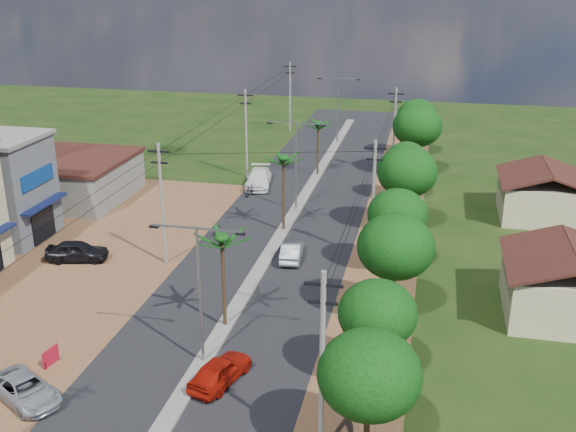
% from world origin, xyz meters
% --- Properties ---
extents(ground, '(160.00, 160.00, 0.00)m').
position_xyz_m(ground, '(0.00, 0.00, 0.00)').
color(ground, black).
rests_on(ground, ground).
extents(road, '(12.00, 110.00, 0.04)m').
position_xyz_m(road, '(0.00, 15.00, 0.02)').
color(road, black).
rests_on(road, ground).
extents(median, '(1.00, 90.00, 0.18)m').
position_xyz_m(median, '(0.00, 18.00, 0.09)').
color(median, '#605E56').
rests_on(median, ground).
extents(dirt_lot_west, '(18.00, 46.00, 0.04)m').
position_xyz_m(dirt_lot_west, '(-15.00, 8.00, 0.02)').
color(dirt_lot_west, brown).
rests_on(dirt_lot_west, ground).
extents(dirt_shoulder_east, '(5.00, 90.00, 0.03)m').
position_xyz_m(dirt_shoulder_east, '(8.50, 15.00, 0.01)').
color(dirt_shoulder_east, brown).
rests_on(dirt_shoulder_east, ground).
extents(low_shed, '(10.40, 10.40, 3.95)m').
position_xyz_m(low_shed, '(-21.00, 24.00, 1.97)').
color(low_shed, '#605E56').
rests_on(low_shed, ground).
extents(house_east_near, '(7.60, 7.50, 4.60)m').
position_xyz_m(house_east_near, '(20.00, 10.00, 2.39)').
color(house_east_near, tan).
rests_on(house_east_near, ground).
extents(house_east_far, '(7.60, 7.50, 4.60)m').
position_xyz_m(house_east_far, '(21.00, 28.00, 2.39)').
color(house_east_far, tan).
rests_on(house_east_far, ground).
extents(tree_east_a, '(4.40, 4.40, 6.37)m').
position_xyz_m(tree_east_a, '(9.50, -6.00, 4.49)').
color(tree_east_a, black).
rests_on(tree_east_a, ground).
extents(tree_east_b, '(4.00, 4.00, 5.83)m').
position_xyz_m(tree_east_b, '(9.30, 0.00, 4.11)').
color(tree_east_b, black).
rests_on(tree_east_b, ground).
extents(tree_east_c, '(4.60, 4.60, 6.83)m').
position_xyz_m(tree_east_c, '(9.70, 7.00, 4.86)').
color(tree_east_c, black).
rests_on(tree_east_c, ground).
extents(tree_east_d, '(4.20, 4.20, 6.13)m').
position_xyz_m(tree_east_d, '(9.40, 14.00, 4.34)').
color(tree_east_d, black).
rests_on(tree_east_d, ground).
extents(tree_east_e, '(4.80, 4.80, 7.14)m').
position_xyz_m(tree_east_e, '(9.60, 22.00, 5.09)').
color(tree_east_e, black).
rests_on(tree_east_e, ground).
extents(tree_east_f, '(3.80, 3.80, 5.52)m').
position_xyz_m(tree_east_f, '(9.20, 30.00, 3.89)').
color(tree_east_f, black).
rests_on(tree_east_f, ground).
extents(tree_east_g, '(5.00, 5.00, 7.38)m').
position_xyz_m(tree_east_g, '(9.80, 38.00, 5.24)').
color(tree_east_g, black).
rests_on(tree_east_g, ground).
extents(tree_east_h, '(4.40, 4.40, 6.52)m').
position_xyz_m(tree_east_h, '(9.50, 46.00, 4.64)').
color(tree_east_h, black).
rests_on(tree_east_h, ground).
extents(palm_median_near, '(2.00, 2.00, 6.15)m').
position_xyz_m(palm_median_near, '(0.00, 4.00, 5.54)').
color(palm_median_near, black).
rests_on(palm_median_near, ground).
extents(palm_median_mid, '(2.00, 2.00, 6.55)m').
position_xyz_m(palm_median_mid, '(0.00, 20.00, 5.90)').
color(palm_median_mid, black).
rests_on(palm_median_mid, ground).
extents(palm_median_far, '(2.00, 2.00, 5.85)m').
position_xyz_m(palm_median_far, '(0.00, 36.00, 5.26)').
color(palm_median_far, black).
rests_on(palm_median_far, ground).
extents(streetlight_near, '(5.10, 0.18, 8.00)m').
position_xyz_m(streetlight_near, '(0.00, 0.00, 4.79)').
color(streetlight_near, gray).
rests_on(streetlight_near, ground).
extents(streetlight_mid, '(5.10, 0.18, 8.00)m').
position_xyz_m(streetlight_mid, '(0.00, 25.00, 4.79)').
color(streetlight_mid, gray).
rests_on(streetlight_mid, ground).
extents(streetlight_far, '(5.10, 0.18, 8.00)m').
position_xyz_m(streetlight_far, '(0.00, 50.00, 4.79)').
color(streetlight_far, gray).
rests_on(streetlight_far, ground).
extents(utility_pole_w_b, '(1.60, 0.24, 9.00)m').
position_xyz_m(utility_pole_w_b, '(-7.00, 12.00, 4.76)').
color(utility_pole_w_b, '#605E56').
rests_on(utility_pole_w_b, ground).
extents(utility_pole_w_c, '(1.60, 0.24, 9.00)m').
position_xyz_m(utility_pole_w_c, '(-7.00, 34.00, 4.76)').
color(utility_pole_w_c, '#605E56').
rests_on(utility_pole_w_c, ground).
extents(utility_pole_w_d, '(1.60, 0.24, 9.00)m').
position_xyz_m(utility_pole_w_d, '(-7.00, 55.00, 4.76)').
color(utility_pole_w_d, '#605E56').
rests_on(utility_pole_w_d, ground).
extents(utility_pole_e_a, '(1.60, 0.24, 9.00)m').
position_xyz_m(utility_pole_e_a, '(7.50, -6.00, 4.76)').
color(utility_pole_e_a, '#605E56').
rests_on(utility_pole_e_a, ground).
extents(utility_pole_e_b, '(1.60, 0.24, 9.00)m').
position_xyz_m(utility_pole_e_b, '(7.50, 16.00, 4.76)').
color(utility_pole_e_b, '#605E56').
rests_on(utility_pole_e_b, ground).
extents(utility_pole_e_c, '(1.60, 0.24, 9.00)m').
position_xyz_m(utility_pole_e_c, '(7.50, 38.00, 4.76)').
color(utility_pole_e_c, '#605E56').
rests_on(utility_pole_e_c, ground).
extents(car_red_near, '(2.79, 4.48, 1.42)m').
position_xyz_m(car_red_near, '(1.50, -1.61, 0.71)').
color(car_red_near, '#981308').
rests_on(car_red_near, ground).
extents(car_silver_mid, '(1.79, 4.13, 1.32)m').
position_xyz_m(car_silver_mid, '(1.84, 14.55, 0.66)').
color(car_silver_mid, '#9EA1A6').
rests_on(car_silver_mid, ground).
extents(car_white_far, '(3.14, 5.86, 1.61)m').
position_xyz_m(car_white_far, '(-5.00, 31.08, 0.81)').
color(car_white_far, silver).
rests_on(car_white_far, ground).
extents(car_parked_silver, '(4.93, 3.95, 1.25)m').
position_xyz_m(car_parked_silver, '(-7.50, -5.14, 0.62)').
color(car_parked_silver, '#9EA1A6').
rests_on(car_parked_silver, ground).
extents(car_parked_dark, '(4.75, 2.77, 1.52)m').
position_xyz_m(car_parked_dark, '(-13.47, 10.97, 0.76)').
color(car_parked_dark, black).
rests_on(car_parked_dark, ground).
extents(moto_rider_west_a, '(0.88, 1.65, 0.82)m').
position_xyz_m(moto_rider_west_a, '(-5.00, 18.14, 0.41)').
color(moto_rider_west_a, black).
rests_on(moto_rider_west_a, ground).
extents(moto_rider_west_b, '(1.03, 1.93, 1.12)m').
position_xyz_m(moto_rider_west_b, '(-5.00, 28.02, 0.56)').
color(moto_rider_west_b, black).
rests_on(moto_rider_west_b, ground).
extents(roadside_sign, '(0.26, 1.22, 1.01)m').
position_xyz_m(roadside_sign, '(-8.00, -1.94, 0.50)').
color(roadside_sign, '#A80F25').
rests_on(roadside_sign, ground).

